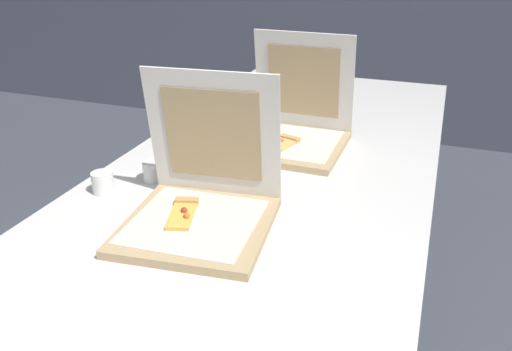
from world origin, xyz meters
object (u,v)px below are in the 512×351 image
object	(u,v)px
pizza_box_middle	(293,131)
cup_white_near_center	(153,171)
table	(270,181)
pizza_box_front	(200,204)
cup_white_mid	(180,145)
cup_white_near_left	(103,182)
cup_white_far	(241,113)

from	to	relation	value
pizza_box_middle	cup_white_near_center	xyz separation A→B (m)	(-0.30, -0.40, -0.02)
table	pizza_box_front	distance (m)	0.39
pizza_box_middle	cup_white_mid	xyz separation A→B (m)	(-0.33, -0.20, -0.02)
pizza_box_front	pizza_box_middle	world-z (taller)	same
pizza_box_middle	cup_white_near_left	bearing A→B (deg)	-126.71
pizza_box_middle	cup_white_mid	size ratio (longest dim) A/B	6.06
cup_white_mid	pizza_box_middle	bearing A→B (deg)	30.94
cup_white_near_left	cup_white_far	bearing A→B (deg)	78.86
pizza_box_front	cup_white_far	distance (m)	0.79
pizza_box_middle	cup_white_near_left	xyz separation A→B (m)	(-0.40, -0.52, -0.02)
pizza_box_front	cup_white_near_left	world-z (taller)	pizza_box_front
cup_white_far	cup_white_mid	bearing A→B (deg)	-100.33
cup_white_near_center	cup_white_mid	bearing A→B (deg)	96.22
pizza_box_middle	cup_white_mid	bearing A→B (deg)	-148.46
table	cup_white_mid	world-z (taller)	cup_white_mid
cup_white_mid	cup_white_far	size ratio (longest dim) A/B	1.00
cup_white_far	table	bearing A→B (deg)	-57.71
cup_white_far	cup_white_near_center	bearing A→B (deg)	-94.50
cup_white_mid	cup_white_near_left	distance (m)	0.33
table	cup_white_near_center	size ratio (longest dim) A/B	39.68
pizza_box_front	table	bearing A→B (deg)	75.14
pizza_box_middle	cup_white_near_center	distance (m)	0.51
pizza_box_front	cup_white_far	xyz separation A→B (m)	(-0.19, 0.76, -0.02)
table	cup_white_near_center	world-z (taller)	cup_white_near_center
pizza_box_front	cup_white_near_left	xyz separation A→B (m)	(-0.33, 0.06, -0.02)
pizza_box_front	pizza_box_middle	xyz separation A→B (m)	(0.07, 0.58, -0.00)
table	cup_white_near_left	distance (m)	0.50
cup_white_far	cup_white_near_left	world-z (taller)	same
pizza_box_front	cup_white_near_center	distance (m)	0.30
pizza_box_middle	cup_white_near_left	world-z (taller)	pizza_box_middle
cup_white_far	cup_white_near_center	world-z (taller)	same
cup_white_near_left	cup_white_mid	bearing A→B (deg)	77.92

